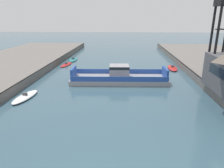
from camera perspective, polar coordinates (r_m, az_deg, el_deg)
name	(u,v)px	position (r m, az deg, el deg)	size (l,w,h in m)	color
chain_ferry	(119,77)	(46.25, 2.00, 1.93)	(21.89, 7.75, 3.90)	#939399
moored_boat_near_left	(25,97)	(40.39, -23.05, -3.26)	(3.18, 7.49, 1.07)	white
moored_boat_near_right	(173,68)	(61.13, 16.52, 4.32)	(3.06, 7.66, 1.04)	red
moored_boat_mid_left	(73,60)	(72.27, -10.76, 6.72)	(3.35, 8.19, 0.93)	#237075
moored_boat_mid_right	(66,65)	(64.86, -12.63, 5.32)	(2.98, 7.32, 0.89)	red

